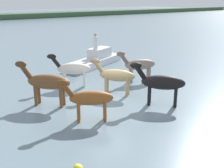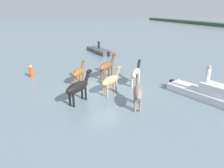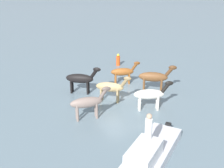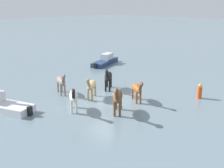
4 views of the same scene
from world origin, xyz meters
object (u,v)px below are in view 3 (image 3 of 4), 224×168
(person_boatman_standing, at_px, (149,127))
(boat_dinghy_port, at_px, (148,158))
(horse_chestnut_trailing, at_px, (81,79))
(horse_gray_outer, at_px, (150,94))
(horse_dark_mare, at_px, (154,77))
(buoy_channel_marker, at_px, (118,60))
(horse_dun_straggler, at_px, (111,87))
(horse_pinto_flank, at_px, (123,72))
(horse_mid_herd, at_px, (88,102))

(person_boatman_standing, bearing_deg, boat_dinghy_port, 58.47)
(horse_chestnut_trailing, relative_size, horse_gray_outer, 1.01)
(horse_dark_mare, height_order, buoy_channel_marker, horse_dark_mare)
(horse_gray_outer, height_order, boat_dinghy_port, horse_gray_outer)
(horse_dun_straggler, distance_m, horse_pinto_flank, 3.41)
(horse_pinto_flank, height_order, person_boatman_standing, person_boatman_standing)
(horse_chestnut_trailing, height_order, boat_dinghy_port, horse_chestnut_trailing)
(horse_chestnut_trailing, distance_m, person_boatman_standing, 8.62)
(horse_pinto_flank, xyz_separation_m, horse_dark_mare, (-0.64, 2.62, 0.16))
(horse_chestnut_trailing, xyz_separation_m, horse_dark_mare, (-4.21, 3.13, 0.04))
(horse_pinto_flank, relative_size, horse_gray_outer, 0.97)
(horse_dark_mare, bearing_deg, buoy_channel_marker, 120.13)
(horse_pinto_flank, relative_size, boat_dinghy_port, 0.38)
(buoy_channel_marker, bearing_deg, horse_dark_mare, 71.54)
(horse_dun_straggler, xyz_separation_m, horse_pinto_flank, (-2.81, -1.93, -0.05))
(horse_dun_straggler, distance_m, horse_mid_herd, 2.69)
(horse_mid_herd, bearing_deg, horse_pinto_flank, 50.72)
(horse_pinto_flank, xyz_separation_m, horse_gray_outer, (1.69, 4.41, 0.06))
(horse_mid_herd, height_order, person_boatman_standing, person_boatman_standing)
(horse_dun_straggler, distance_m, buoy_channel_marker, 8.14)
(person_boatman_standing, bearing_deg, buoy_channel_marker, -125.40)
(horse_dun_straggler, xyz_separation_m, person_boatman_standing, (2.74, 5.92, 0.74))
(horse_dun_straggler, relative_size, horse_mid_herd, 0.89)
(horse_pinto_flank, distance_m, horse_dark_mare, 2.70)
(person_boatman_standing, xyz_separation_m, buoy_channel_marker, (-8.37, -11.78, -1.25))
(horse_dun_straggler, height_order, horse_mid_herd, horse_mid_herd)
(horse_dun_straggler, relative_size, horse_dark_mare, 0.94)
(horse_mid_herd, relative_size, horse_gray_outer, 1.09)
(horse_mid_herd, relative_size, horse_chestnut_trailing, 1.08)
(horse_chestnut_trailing, bearing_deg, buoy_channel_marker, 77.30)
(horse_gray_outer, xyz_separation_m, person_boatman_standing, (3.86, 3.45, 0.72))
(horse_pinto_flank, bearing_deg, horse_mid_herd, -118.59)
(horse_gray_outer, height_order, horse_dark_mare, horse_dark_mare)
(horse_chestnut_trailing, xyz_separation_m, buoy_channel_marker, (-6.39, -3.42, -0.59))
(horse_dark_mare, xyz_separation_m, buoy_channel_marker, (-2.19, -6.55, -0.62))
(boat_dinghy_port, bearing_deg, horse_gray_outer, -159.83)
(horse_dun_straggler, bearing_deg, horse_mid_herd, -105.93)
(horse_chestnut_trailing, distance_m, horse_dark_mare, 5.24)
(horse_gray_outer, xyz_separation_m, boat_dinghy_port, (3.95, 3.60, -0.71))
(horse_mid_herd, bearing_deg, horse_chestnut_trailing, 85.01)
(boat_dinghy_port, xyz_separation_m, buoy_channel_marker, (-8.46, -11.93, 0.19))
(horse_mid_herd, distance_m, horse_chestnut_trailing, 3.85)
(horse_gray_outer, xyz_separation_m, buoy_channel_marker, (-4.51, -8.33, -0.52))
(horse_chestnut_trailing, bearing_deg, person_boatman_standing, -54.15)
(horse_mid_herd, relative_size, person_boatman_standing, 2.00)
(horse_pinto_flank, bearing_deg, horse_gray_outer, -78.43)
(horse_dun_straggler, xyz_separation_m, horse_gray_outer, (-1.12, 2.47, 0.01))
(horse_mid_herd, distance_m, buoy_channel_marker, 10.65)
(horse_mid_herd, distance_m, person_boatman_standing, 4.99)
(person_boatman_standing, distance_m, buoy_channel_marker, 14.50)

